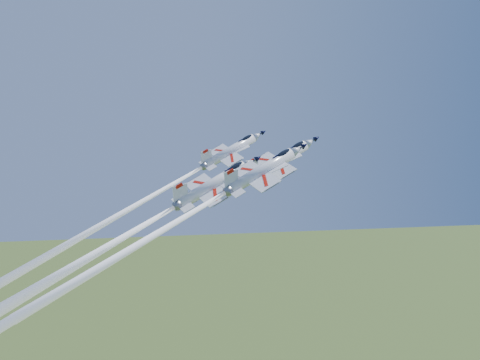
{
  "coord_description": "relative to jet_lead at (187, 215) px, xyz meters",
  "views": [
    {
      "loc": [
        -12.72,
        -93.76,
        107.16
      ],
      "look_at": [
        0.0,
        0.0,
        91.53
      ],
      "focal_mm": 40.0,
      "sensor_mm": 36.0,
      "label": 1
    }
  ],
  "objects": [
    {
      "name": "jet_lead",
      "position": [
        0.0,
        0.0,
        0.0
      ],
      "size": [
        43.14,
        20.41,
        40.65
      ],
      "rotation": [
        0.47,
        0.22,
        -1.2
      ],
      "color": "silver"
    },
    {
      "name": "jet_left",
      "position": [
        -7.1,
        6.96,
        1.76
      ],
      "size": [
        39.62,
        18.75,
        37.76
      ],
      "rotation": [
        0.47,
        0.22,
        -1.2
      ],
      "color": "silver"
    },
    {
      "name": "jet_right",
      "position": [
        -6.73,
        -10.55,
        -1.2
      ],
      "size": [
        45.68,
        21.6,
        44.32
      ],
      "rotation": [
        0.47,
        0.22,
        -1.2
      ],
      "color": "silver"
    },
    {
      "name": "jet_slot",
      "position": [
        -7.46,
        -2.78,
        -0.86
      ],
      "size": [
        37.23,
        17.65,
        32.33
      ],
      "rotation": [
        0.47,
        0.22,
        -1.2
      ],
      "color": "silver"
    }
  ]
}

